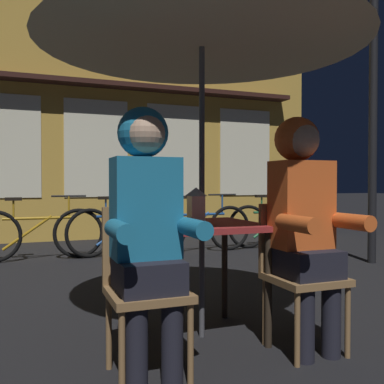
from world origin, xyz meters
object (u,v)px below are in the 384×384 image
lantern (196,205)px  bicycle_third (126,230)px  chair_left (144,279)px  cafe_table (202,239)px  bicycle_fourth (198,228)px  bicycle_fifth (278,225)px  patio_umbrella (202,17)px  street_lamp (374,44)px  book (182,220)px  person_left_hooded (147,213)px  person_right_hooded (304,209)px  chair_right (298,267)px  bicycle_second (37,234)px

lantern → bicycle_third: 3.42m
chair_left → cafe_table: bearing=37.5°
bicycle_fourth → bicycle_fifth: size_ratio=1.00×
patio_umbrella → lantern: 1.20m
bicycle_third → bicycle_fifth: (2.37, -0.13, 0.00)m
chair_left → street_lamp: size_ratio=0.22×
patio_umbrella → book: bearing=128.7°
person_left_hooded → bicycle_third: bearing=79.4°
cafe_table → bicycle_third: (0.22, 3.32, -0.29)m
person_right_hooded → bicycle_third: bearing=94.0°
lantern → person_right_hooded: bearing=-34.7°
chair_right → street_lamp: size_ratio=0.22×
patio_umbrella → person_right_hooded: (0.48, -0.43, -1.21)m
bicycle_second → book: size_ratio=8.40×
person_left_hooded → bicycle_third: 3.84m
cafe_table → chair_left: 0.62m
cafe_table → bicycle_second: bearing=105.8°
street_lamp → bicycle_second: bearing=156.8°
person_left_hooded → bicycle_fifth: (3.07, 3.61, -0.50)m
patio_umbrella → bicycle_second: bearing=105.8°
person_left_hooded → bicycle_second: size_ratio=0.83×
person_left_hooded → chair_right: bearing=3.4°
chair_right → lantern: bearing=149.6°
bicycle_fifth → person_left_hooded: bearing=-130.4°
patio_umbrella → chair_right: bearing=-37.5°
person_left_hooded → bicycle_fifth: 4.77m
street_lamp → bicycle_second: (-3.89, 1.66, -2.37)m
patio_umbrella → bicycle_third: 3.74m
bicycle_second → bicycle_fifth: bearing=-1.6°
chair_right → patio_umbrella: bearing=142.5°
bicycle_second → bicycle_fourth: size_ratio=1.00×
patio_umbrella → bicycle_second: 3.82m
patio_umbrella → person_left_hooded: size_ratio=1.65×
bicycle_fourth → lantern: bearing=-111.9°
bicycle_fifth → chair_right: bearing=-120.7°
bicycle_third → bicycle_fourth: size_ratio=0.99×
chair_left → bicycle_second: chair_left is taller
chair_left → chair_right: bearing=0.0°
cafe_table → person_left_hooded: person_left_hooded is taller
person_right_hooded → bicycle_fourth: (0.75, 3.58, -0.50)m
bicycle_third → book: (-0.31, -3.20, 0.41)m
cafe_table → person_left_hooded: (-0.48, -0.43, 0.21)m
book → bicycle_third: bearing=107.4°
chair_left → bicycle_fourth: 3.91m
chair_right → street_lamp: (2.48, 1.99, 2.23)m
patio_umbrella → person_right_hooded: 1.37m
lantern → chair_left: lantern is taller
person_right_hooded → bicycle_fourth: bearing=78.2°
person_left_hooded → bicycle_fourth: 3.99m
lantern → bicycle_second: lantern is taller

